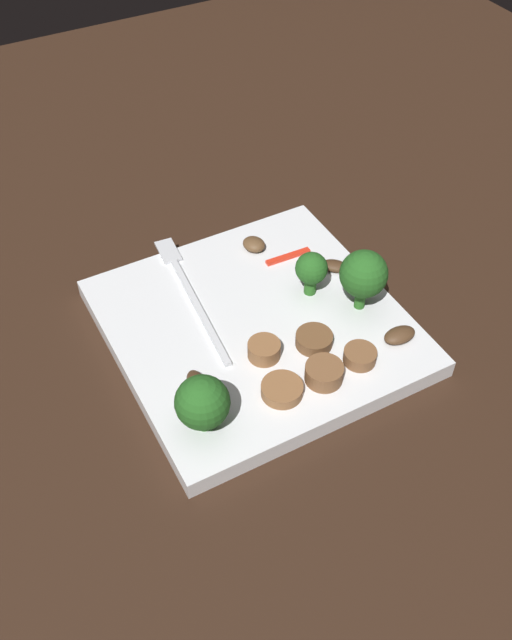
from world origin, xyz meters
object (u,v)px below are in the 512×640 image
object	(u,v)px
fork	(188,288)
broccoli_floret_2	(364,275)
plate	(256,327)
broccoli_floret_1	(311,270)
sausage_slice_2	(264,350)
sausage_slice_4	(314,340)
mushroom_0	(254,244)
broccoli_floret_0	(202,403)
mushroom_1	(334,266)
pepper_strip_0	(288,257)
sausage_slice_3	(360,356)
sausage_slice_1	(282,390)
sausage_slice_0	(324,373)
mushroom_2	(400,335)
mushroom_3	(197,384)

from	to	relation	value
fork	broccoli_floret_2	size ratio (longest dim) A/B	2.91
plate	broccoli_floret_1	bearing A→B (deg)	-82.47
sausage_slice_2	sausage_slice_4	distance (m)	0.05
broccoli_floret_1	mushroom_0	xyz separation A→B (m)	(0.08, 0.02, -0.02)
broccoli_floret_0	mushroom_1	bearing A→B (deg)	-60.74
fork	broccoli_floret_1	bearing A→B (deg)	-115.03
plate	pepper_strip_0	size ratio (longest dim) A/B	5.35
sausage_slice_3	sausage_slice_4	world-z (taller)	same
mushroom_1	pepper_strip_0	size ratio (longest dim) A/B	0.55
broccoli_floret_1	broccoli_floret_2	xyz separation A→B (m)	(-0.04, -0.03, 0.01)
broccoli_floret_1	sausage_slice_1	world-z (taller)	broccoli_floret_1
broccoli_floret_2	sausage_slice_2	world-z (taller)	broccoli_floret_2
sausage_slice_4	pepper_strip_0	bearing A→B (deg)	-19.07
broccoli_floret_1	sausage_slice_0	size ratio (longest dim) A/B	1.39
sausage_slice_0	pepper_strip_0	distance (m)	0.16
fork	sausage_slice_0	size ratio (longest dim) A/B	5.56
broccoli_floret_1	plate	bearing A→B (deg)	97.53
plate	fork	xyz separation A→B (m)	(0.07, 0.04, 0.01)
sausage_slice_3	mushroom_0	world-z (taller)	same
broccoli_floret_0	broccoli_floret_1	size ratio (longest dim) A/B	1.16
mushroom_0	fork	bearing A→B (deg)	104.93
plate	mushroom_0	distance (m)	0.10
fork	sausage_slice_1	bearing A→B (deg)	-168.67
broccoli_floret_1	mushroom_2	size ratio (longest dim) A/B	1.48
broccoli_floret_1	sausage_slice_3	bearing A→B (deg)	175.64
sausage_slice_3	sausage_slice_2	bearing A→B (deg)	57.58
fork	pepper_strip_0	bearing A→B (deg)	-88.11
mushroom_1	sausage_slice_3	bearing A→B (deg)	157.75
broccoli_floret_2	sausage_slice_2	size ratio (longest dim) A/B	2.16
broccoli_floret_1	sausage_slice_0	distance (m)	0.11
pepper_strip_0	broccoli_floret_2	bearing A→B (deg)	-165.18
mushroom_3	pepper_strip_0	xyz separation A→B (m)	(0.11, -0.15, -0.00)
fork	broccoli_floret_1	world-z (taller)	broccoli_floret_1
broccoli_floret_0	mushroom_0	world-z (taller)	broccoli_floret_0
mushroom_2	broccoli_floret_2	bearing A→B (deg)	8.02
pepper_strip_0	sausage_slice_4	bearing A→B (deg)	160.93
plate	broccoli_floret_0	distance (m)	0.13
plate	sausage_slice_2	xyz separation A→B (m)	(-0.04, 0.01, 0.02)
sausage_slice_2	plate	bearing A→B (deg)	-19.22
mushroom_0	mushroom_3	bearing A→B (deg)	136.69
sausage_slice_1	sausage_slice_0	bearing A→B (deg)	-94.99
plate	mushroom_2	bearing A→B (deg)	-129.11
broccoli_floret_1	mushroom_3	size ratio (longest dim) A/B	1.54
broccoli_floret_0	mushroom_1	xyz separation A→B (m)	(0.11, -0.19, -0.03)
sausage_slice_1	mushroom_1	bearing A→B (deg)	-48.18
plate	fork	bearing A→B (deg)	29.62
broccoli_floret_0	mushroom_0	xyz separation A→B (m)	(0.17, -0.14, -0.02)
broccoli_floret_2	mushroom_1	bearing A→B (deg)	-7.55
broccoli_floret_2	sausage_slice_3	world-z (taller)	broccoli_floret_2
sausage_slice_4	plate	bearing A→B (deg)	31.50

